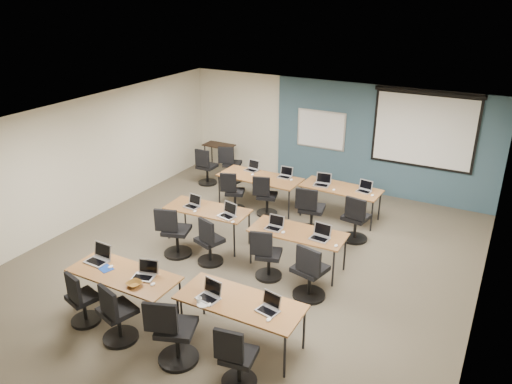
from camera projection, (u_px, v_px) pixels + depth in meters
The scene contains 58 objects.
floor at pixel (246, 262), 9.45m from camera, with size 8.00×9.00×0.02m, color #6B6354.
ceiling at pixel (245, 123), 8.41m from camera, with size 8.00×9.00×0.02m, color white.
wall_back at pixel (333, 134), 12.58m from camera, with size 8.00×0.04×2.70m, color beige.
wall_front at pixel (38, 345), 5.28m from camera, with size 8.00×0.04×2.70m, color beige.
wall_left at pixel (83, 162), 10.68m from camera, with size 0.04×9.00×2.70m, color beige.
wall_right at pixel (487, 249), 7.18m from camera, with size 0.04×9.00×2.70m, color beige.
blue_accent_panel at pixel (382, 142), 12.01m from camera, with size 5.50×0.04×2.70m, color #3D5977.
whiteboard at pixel (321, 130), 12.62m from camera, with size 1.28×0.03×0.98m.
projector_screen at pixel (425, 126), 11.34m from camera, with size 2.40×0.10×1.82m.
training_table_front_left at pixel (124, 276), 7.74m from camera, with size 1.79×0.74×0.73m.
training_table_front_right at pixel (240, 304), 7.07m from camera, with size 1.84×0.77×0.73m.
training_table_mid_left at pixel (208, 211), 9.95m from camera, with size 1.69×0.71×0.73m.
training_table_mid_right at pixel (298, 234), 9.04m from camera, with size 1.74×0.73×0.73m.
training_table_back_left at pixel (260, 178), 11.59m from camera, with size 1.94×0.81×0.73m.
training_table_back_right at pixel (341, 190), 10.97m from camera, with size 1.74×0.73×0.73m.
laptop_0 at pixel (99, 257), 8.05m from camera, with size 0.36×0.31×0.27m.
mouse_0 at pixel (111, 267), 7.88m from camera, with size 0.06×0.10×0.04m, color white.
task_chair_0 at pixel (81, 303), 7.60m from camera, with size 0.46×0.46×0.95m.
laptop_1 at pixel (145, 273), 7.62m from camera, with size 0.32×0.28×0.25m.
mouse_1 at pixel (153, 284), 7.43m from camera, with size 0.06×0.09×0.03m, color white.
task_chair_1 at pixel (116, 318), 7.21m from camera, with size 0.54×0.53×1.00m.
laptop_2 at pixel (210, 294), 7.11m from camera, with size 0.32×0.27×0.24m.
mouse_2 at pixel (209, 305), 6.95m from camera, with size 0.06×0.10×0.03m, color white.
task_chair_2 at pixel (173, 336), 6.80m from camera, with size 0.60×0.57×1.05m.
laptop_3 at pixel (269, 306), 6.84m from camera, with size 0.30×0.26×0.23m.
mouse_3 at pixel (269, 320), 6.65m from camera, with size 0.06×0.10×0.03m, color white.
task_chair_3 at pixel (236, 362), 6.40m from camera, with size 0.48×0.48×0.96m.
laptop_4 at pixel (193, 204), 10.02m from camera, with size 0.30×0.25×0.23m.
mouse_4 at pixel (195, 211), 9.80m from camera, with size 0.06×0.09×0.03m, color white.
task_chair_4 at pixel (174, 236), 9.53m from camera, with size 0.56×0.54×1.02m.
laptop_5 at pixel (228, 213), 9.60m from camera, with size 0.33×0.28×0.25m.
mouse_5 at pixel (233, 222), 9.36m from camera, with size 0.06×0.10×0.03m, color white.
task_chair_5 at pixel (209, 245), 9.24m from camera, with size 0.51×0.49×0.97m.
laptop_6 at pixel (275, 225), 9.13m from camera, with size 0.30×0.25×0.23m.
mouse_6 at pixel (283, 232), 8.97m from camera, with size 0.06×0.10×0.04m, color white.
task_chair_6 at pixel (267, 258), 8.79m from camera, with size 0.49×0.48×0.97m.
laptop_7 at pixel (321, 235), 8.77m from camera, with size 0.33×0.28×0.25m.
mouse_7 at pixel (336, 246), 8.51m from camera, with size 0.06×0.09×0.03m, color white.
task_chair_7 at pixel (309, 276), 8.21m from camera, with size 0.56×0.56×1.03m.
laptop_8 at pixel (252, 168), 11.95m from camera, with size 0.31×0.26×0.23m.
mouse_8 at pixel (253, 175), 11.66m from camera, with size 0.06×0.10×0.03m, color white.
task_chair_8 at pixel (233, 195), 11.45m from camera, with size 0.48×0.46×0.95m.
laptop_9 at pixel (285, 175), 11.54m from camera, with size 0.30×0.25×0.23m.
mouse_9 at pixel (291, 180), 11.35m from camera, with size 0.06×0.10×0.04m, color white.
task_chair_9 at pixel (265, 199), 11.22m from camera, with size 0.48×0.48×0.96m.
laptop_10 at pixel (322, 182), 11.08m from camera, with size 0.34×0.29×0.26m.
mouse_10 at pixel (334, 190), 10.81m from camera, with size 0.06×0.10×0.03m, color white.
task_chair_10 at pixel (310, 214), 10.42m from camera, with size 0.56×0.56×1.04m.
laptop_11 at pixel (365, 189), 10.75m from camera, with size 0.30×0.25×0.23m.
mouse_11 at pixel (372, 195), 10.53m from camera, with size 0.06×0.10×0.03m, color white.
task_chair_11 at pixel (355, 222), 10.08m from camera, with size 0.53×0.53×1.01m.
blue_mousepad at pixel (106, 269), 7.85m from camera, with size 0.22×0.19×0.01m, color navy.
snack_bowl at pixel (134, 284), 7.40m from camera, with size 0.23×0.23×0.06m, color brown.
snack_plate at pixel (203, 304), 6.97m from camera, with size 0.17×0.17×0.01m, color white.
coffee_cup at pixel (199, 300), 6.99m from camera, with size 0.07×0.07×0.07m, color white.
utility_table at pixel (219, 148), 13.83m from camera, with size 0.84×0.47×0.75m.
spare_chair_a at pixel (231, 167), 13.11m from camera, with size 0.53×0.51×0.99m.
spare_chair_b at pixel (206, 170), 12.95m from camera, with size 0.50×0.50×0.98m.
Camera 1 is at (4.04, -7.13, 4.89)m, focal length 35.00 mm.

